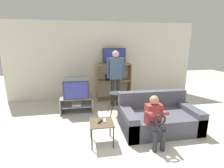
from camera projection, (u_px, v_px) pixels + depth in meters
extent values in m
cube|color=silver|center=(104.00, 61.00, 5.59)|extent=(6.40, 0.06, 2.60)
cube|color=#939399|center=(77.00, 110.00, 4.69)|extent=(0.88, 0.58, 0.02)
cube|color=#939399|center=(77.00, 104.00, 4.64)|extent=(0.85, 0.58, 0.02)
cube|color=#939399|center=(76.00, 97.00, 4.59)|extent=(0.88, 0.58, 0.02)
cube|color=#939399|center=(61.00, 105.00, 4.57)|extent=(0.03, 0.58, 0.43)
cube|color=#939399|center=(92.00, 103.00, 4.71)|extent=(0.03, 0.58, 0.43)
cube|color=silver|center=(77.00, 104.00, 4.56)|extent=(0.24, 0.28, 0.05)
cube|color=#2D2D33|center=(77.00, 87.00, 4.54)|extent=(0.67, 0.64, 0.52)
cube|color=#333899|center=(76.00, 91.00, 4.23)|extent=(0.59, 0.01, 0.44)
cube|color=#9E7A51|center=(97.00, 83.00, 5.44)|extent=(0.03, 0.40, 1.24)
cube|color=#9E7A51|center=(129.00, 81.00, 5.63)|extent=(0.03, 0.40, 1.24)
cube|color=#9E7A51|center=(113.00, 99.00, 5.68)|extent=(1.09, 0.40, 0.03)
cube|color=#9E7A51|center=(113.00, 80.00, 5.52)|extent=(1.09, 0.40, 0.03)
cube|color=#9E7A51|center=(114.00, 64.00, 5.40)|extent=(1.09, 0.40, 0.03)
cube|color=black|center=(108.00, 77.00, 5.40)|extent=(0.18, 0.04, 0.22)
cube|color=black|center=(114.00, 63.00, 5.39)|extent=(0.27, 0.20, 0.04)
cube|color=black|center=(114.00, 55.00, 5.33)|extent=(0.76, 0.04, 0.47)
cube|color=#333899|center=(114.00, 56.00, 5.31)|extent=(0.71, 0.01, 0.42)
cylinder|color=black|center=(113.00, 106.00, 4.25)|extent=(0.18, 0.19, 0.60)
cylinder|color=black|center=(122.00, 105.00, 4.29)|extent=(0.18, 0.19, 0.60)
cylinder|color=black|center=(111.00, 102.00, 4.50)|extent=(0.18, 0.19, 0.60)
cylinder|color=black|center=(120.00, 102.00, 4.54)|extent=(0.18, 0.19, 0.60)
cylinder|color=#333338|center=(116.00, 93.00, 4.32)|extent=(0.39, 0.39, 0.02)
cube|color=brown|center=(101.00, 123.00, 3.05)|extent=(0.44, 0.44, 0.02)
cylinder|color=black|center=(92.00, 140.00, 2.88)|extent=(0.02, 0.02, 0.42)
cylinder|color=black|center=(114.00, 138.00, 2.95)|extent=(0.02, 0.02, 0.42)
cylinder|color=black|center=(91.00, 129.00, 3.26)|extent=(0.02, 0.02, 0.42)
cylinder|color=black|center=(110.00, 127.00, 3.32)|extent=(0.02, 0.02, 0.42)
cube|color=black|center=(100.00, 122.00, 3.05)|extent=(0.10, 0.14, 0.02)
cube|color=silver|center=(105.00, 120.00, 3.10)|extent=(0.05, 0.15, 0.02)
cube|color=#4C4C56|center=(158.00, 121.00, 3.62)|extent=(1.66, 0.99, 0.39)
cube|color=#4C4C56|center=(152.00, 99.00, 3.91)|extent=(1.66, 0.20, 0.39)
cube|color=#4C4C56|center=(127.00, 121.00, 3.49)|extent=(0.22, 0.99, 0.51)
cube|color=#4C4C56|center=(188.00, 116.00, 3.73)|extent=(0.22, 0.99, 0.51)
cylinder|color=#2D2D33|center=(113.00, 92.00, 5.00)|extent=(0.11, 0.11, 0.85)
cylinder|color=#2D2D33|center=(118.00, 92.00, 5.03)|extent=(0.11, 0.11, 0.85)
cube|color=#475B7A|center=(116.00, 68.00, 4.84)|extent=(0.38, 0.20, 0.64)
cylinder|color=#475B7A|center=(108.00, 68.00, 4.80)|extent=(0.08, 0.08, 0.60)
cylinder|color=#475B7A|center=(123.00, 68.00, 4.87)|extent=(0.08, 0.08, 0.60)
sphere|color=beige|center=(116.00, 54.00, 4.74)|extent=(0.21, 0.21, 0.21)
cylinder|color=#2D2D38|center=(155.00, 142.00, 2.85)|extent=(0.08, 0.08, 0.39)
cylinder|color=#2D2D38|center=(163.00, 141.00, 2.87)|extent=(0.08, 0.08, 0.39)
cylinder|color=#2D2D38|center=(152.00, 125.00, 2.94)|extent=(0.09, 0.30, 0.09)
cylinder|color=#2D2D38|center=(160.00, 124.00, 2.96)|extent=(0.09, 0.30, 0.09)
cube|color=#993333|center=(153.00, 114.00, 3.06)|extent=(0.30, 0.17, 0.39)
cylinder|color=#993333|center=(149.00, 113.00, 2.90)|extent=(0.06, 0.31, 0.14)
cylinder|color=#993333|center=(163.00, 112.00, 2.94)|extent=(0.06, 0.31, 0.14)
sphere|color=#A37A5B|center=(154.00, 100.00, 2.99)|extent=(0.17, 0.17, 0.17)
torus|color=black|center=(160.00, 120.00, 2.78)|extent=(0.21, 0.04, 0.21)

